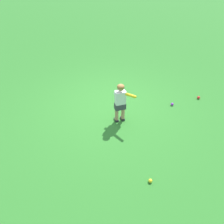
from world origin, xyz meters
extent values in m
plane|color=#2D7528|center=(0.00, 0.00, 0.00)|extent=(40.00, 40.00, 0.00)
cube|color=#232328|center=(-0.54, 0.40, 0.03)|extent=(0.17, 0.15, 0.05)
cylinder|color=tan|center=(-0.55, 0.41, 0.21)|extent=(0.09, 0.09, 0.34)
cube|color=#232328|center=(-0.63, 0.25, 0.03)|extent=(0.17, 0.15, 0.05)
cylinder|color=tan|center=(-0.64, 0.26, 0.21)|extent=(0.09, 0.09, 0.34)
cube|color=#383842|center=(-0.60, 0.33, 0.46)|extent=(0.27, 0.31, 0.16)
cube|color=white|center=(-0.60, 0.33, 0.71)|extent=(0.26, 0.29, 0.34)
sphere|color=tan|center=(-0.60, 0.33, 1.00)|extent=(0.17, 0.17, 0.17)
ellipsoid|color=olive|center=(-0.61, 0.34, 1.02)|extent=(0.24, 0.24, 0.11)
sphere|color=yellow|center=(-0.48, 0.26, 0.80)|extent=(0.04, 0.04, 0.04)
cylinder|color=black|center=(-0.57, 0.26, 0.81)|extent=(0.14, 0.03, 0.05)
cylinder|color=yellow|center=(-0.81, 0.27, 0.85)|extent=(0.35, 0.07, 0.11)
sphere|color=yellow|center=(-0.98, 0.27, 0.87)|extent=(0.07, 0.07, 0.07)
cylinder|color=white|center=(-0.49, 0.31, 0.81)|extent=(0.14, 0.31, 0.14)
cylinder|color=white|center=(-0.53, 0.25, 0.81)|extent=(0.31, 0.13, 0.14)
sphere|color=red|center=(-1.72, -1.99, 0.04)|extent=(0.08, 0.08, 0.08)
sphere|color=yellow|center=(-2.20, 1.34, 0.04)|extent=(0.08, 0.08, 0.08)
sphere|color=purple|center=(-1.30, -1.17, 0.04)|extent=(0.08, 0.08, 0.08)
camera|label=1|loc=(-3.15, 3.52, 3.47)|focal=32.91mm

